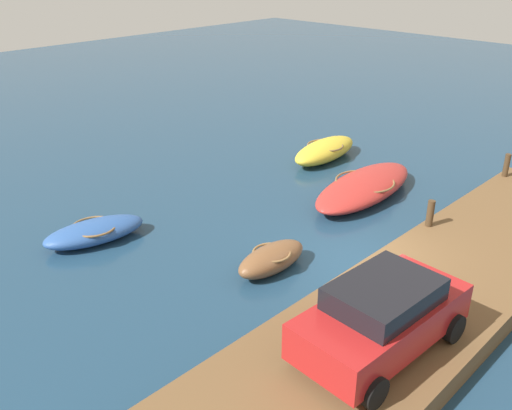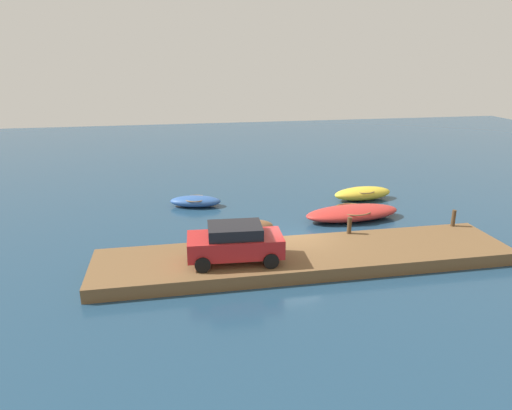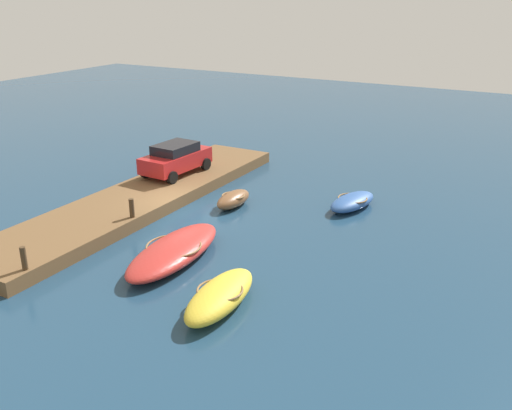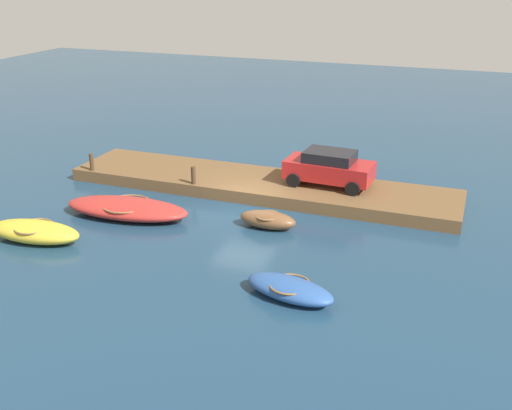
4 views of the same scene
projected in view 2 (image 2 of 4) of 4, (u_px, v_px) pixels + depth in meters
ground_plane at (293, 244)px, 22.67m from camera, size 84.00×84.00×0.00m
dock_platform at (306, 257)px, 20.56m from camera, size 18.56×3.87×0.58m
motorboat_red at (352, 213)px, 25.95m from camera, size 5.69×2.51×0.78m
rowboat_blue at (195, 201)px, 28.19m from camera, size 3.30×1.93×0.65m
rowboat_yellow at (363, 193)px, 29.46m from camera, size 3.96×1.79×0.82m
dinghy_brown at (251, 227)px, 23.94m from camera, size 2.38×1.10×0.72m
mooring_post_west at (349, 225)px, 22.37m from camera, size 0.22×0.22×0.83m
mooring_post_mid_west at (453, 218)px, 23.34m from camera, size 0.20×0.20×0.85m
parked_car at (235, 242)px, 19.28m from camera, size 4.06×2.20×1.62m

